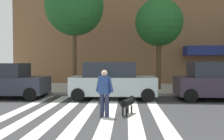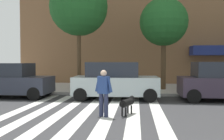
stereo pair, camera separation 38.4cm
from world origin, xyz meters
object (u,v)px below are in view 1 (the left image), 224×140
object	(u,v)px
street_tree_middle	(159,23)
dog_on_leash	(128,102)
parked_car_third_in_line	(221,81)
parked_car_near_curb	(1,81)
pedestrian_dog_walker	(104,90)
street_tree_nearest	(74,7)
parked_car_behind_first	(112,81)

from	to	relation	value
street_tree_middle	dog_on_leash	distance (m)	8.27
parked_car_third_in_line	street_tree_middle	xyz separation A→B (m)	(-2.67, 3.39, 3.48)
parked_car_near_curb	dog_on_leash	world-z (taller)	parked_car_near_curb
parked_car_near_curb	pedestrian_dog_walker	xyz separation A→B (m)	(5.86, -3.98, 0.01)
parked_car_near_curb	parked_car_third_in_line	distance (m)	11.38
pedestrian_dog_walker	street_tree_nearest	bearing A→B (deg)	110.76
parked_car_third_in_line	dog_on_leash	xyz separation A→B (m)	(-4.69, -3.58, -0.50)
street_tree_nearest	parked_car_third_in_line	bearing A→B (deg)	-17.26
parked_car_behind_first	pedestrian_dog_walker	distance (m)	3.98
street_tree_nearest	street_tree_middle	size ratio (longest dim) A/B	1.20
pedestrian_dog_walker	parked_car_third_in_line	bearing A→B (deg)	35.85
dog_on_leash	parked_car_third_in_line	bearing A→B (deg)	37.32
street_tree_middle	dog_on_leash	size ratio (longest dim) A/B	5.64
dog_on_leash	street_tree_middle	bearing A→B (deg)	73.77
parked_car_near_curb	street_tree_nearest	distance (m)	6.10
parked_car_behind_first	parked_car_third_in_line	distance (m)	5.48
parked_car_behind_first	street_tree_nearest	size ratio (longest dim) A/B	0.62
parked_car_third_in_line	pedestrian_dog_walker	size ratio (longest dim) A/B	2.77
pedestrian_dog_walker	dog_on_leash	size ratio (longest dim) A/B	1.59
street_tree_middle	parked_car_near_curb	bearing A→B (deg)	-158.75
parked_car_behind_first	street_tree_middle	bearing A→B (deg)	50.31
parked_car_behind_first	pedestrian_dog_walker	bearing A→B (deg)	-90.49
parked_car_third_in_line	street_tree_middle	distance (m)	5.54
dog_on_leash	parked_car_behind_first	bearing A→B (deg)	102.38
street_tree_nearest	street_tree_middle	bearing A→B (deg)	9.80
parked_car_near_curb	street_tree_nearest	bearing A→B (deg)	35.89
parked_car_near_curb	parked_car_behind_first	xyz separation A→B (m)	(5.90, -0.00, 0.02)
parked_car_near_curb	street_tree_middle	size ratio (longest dim) A/B	0.81
parked_car_third_in_line	dog_on_leash	world-z (taller)	parked_car_third_in_line
street_tree_nearest	pedestrian_dog_walker	world-z (taller)	street_tree_nearest
parked_car_near_curb	street_tree_middle	bearing A→B (deg)	21.25
parked_car_behind_first	street_tree_nearest	world-z (taller)	street_tree_nearest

